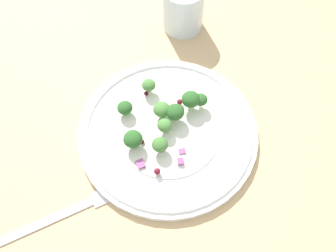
{
  "coord_description": "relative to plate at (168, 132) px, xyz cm",
  "views": [
    {
      "loc": [
        -26.32,
        16.84,
        54.08
      ],
      "look_at": [
        -2.78,
        -0.51,
        2.7
      ],
      "focal_mm": 40.57,
      "sensor_mm": 36.0,
      "label": 1
    }
  ],
  "objects": [
    {
      "name": "ground_plane",
      "position": [
        2.78,
        0.51,
        -1.86
      ],
      "size": [
        180.0,
        180.0,
        2.0
      ],
      "primitive_type": "cube",
      "color": "tan"
    },
    {
      "name": "plate",
      "position": [
        0.0,
        0.0,
        0.0
      ],
      "size": [
        28.7,
        28.7,
        1.7
      ],
      "color": "white",
      "rests_on": "ground_plane"
    },
    {
      "name": "dressing_pool",
      "position": [
        0.0,
        0.0,
        0.44
      ],
      "size": [
        16.65,
        16.65,
        0.2
      ],
      "primitive_type": "cylinder",
      "color": "white",
      "rests_on": "plate"
    },
    {
      "name": "broccoli_floret_0",
      "position": [
        2.68,
        -0.8,
        2.37
      ],
      "size": [
        2.71,
        2.71,
        2.75
      ],
      "color": "#8EB77A",
      "rests_on": "plate"
    },
    {
      "name": "broccoli_floret_1",
      "position": [
        7.87,
        -1.86,
        2.34
      ],
      "size": [
        2.29,
        2.29,
        2.32
      ],
      "color": "#ADD18E",
      "rests_on": "plate"
    },
    {
      "name": "broccoli_floret_2",
      "position": [
        6.66,
        3.64,
        2.05
      ],
      "size": [
        2.49,
        2.49,
        2.52
      ],
      "color": "#ADD18E",
      "rests_on": "plate"
    },
    {
      "name": "broccoli_floret_3",
      "position": [
        0.18,
        0.51,
        2.28
      ],
      "size": [
        2.3,
        2.3,
        2.33
      ],
      "color": "#8EB77A",
      "rests_on": "plate"
    },
    {
      "name": "broccoli_floret_4",
      "position": [
        1.29,
        -5.46,
        2.86
      ],
      "size": [
        2.97,
        2.97,
        3.0
      ],
      "color": "#9EC684",
      "rests_on": "plate"
    },
    {
      "name": "broccoli_floret_5",
      "position": [
        0.98,
        5.85,
        2.5
      ],
      "size": [
        2.95,
        2.95,
        2.98
      ],
      "color": "#9EC684",
      "rests_on": "plate"
    },
    {
      "name": "broccoli_floret_6",
      "position": [
        0.95,
        -2.11,
        2.66
      ],
      "size": [
        2.87,
        2.87,
        2.9
      ],
      "color": "#9EC684",
      "rests_on": "plate"
    },
    {
      "name": "broccoli_floret_7",
      "position": [
        0.49,
        -6.87,
        2.48
      ],
      "size": [
        2.23,
        2.23,
        2.26
      ],
      "color": "#ADD18E",
      "rests_on": "plate"
    },
    {
      "name": "broccoli_floret_8",
      "position": [
        -2.1,
        3.05,
        2.28
      ],
      "size": [
        2.48,
        2.48,
        2.51
      ],
      "color": "#ADD18E",
      "rests_on": "plate"
    },
    {
      "name": "cranberry_0",
      "position": [
        -5.01,
        5.68,
        1.3
      ],
      "size": [
        0.98,
        0.98,
        0.98
      ],
      "primitive_type": "sphere",
      "color": "maroon",
      "rests_on": "plate"
    },
    {
      "name": "cranberry_1",
      "position": [
        7.53,
        -1.03,
        1.08
      ],
      "size": [
        0.76,
        0.76,
        0.76
      ],
      "primitive_type": "sphere",
      "color": "#4C0A14",
      "rests_on": "plate"
    },
    {
      "name": "cranberry_2",
      "position": [
        1.61,
        5.6,
        0.93
      ],
      "size": [
        0.87,
        0.87,
        0.87
      ],
      "primitive_type": "sphere",
      "color": "maroon",
      "rests_on": "plate"
    },
    {
      "name": "cranberry_3",
      "position": [
        2.76,
        -4.42,
        1.29
      ],
      "size": [
        0.92,
        0.92,
        0.92
      ],
      "primitive_type": "sphere",
      "color": "maroon",
      "rests_on": "plate"
    },
    {
      "name": "cranberry_4",
      "position": [
        0.57,
        4.57,
        0.88
      ],
      "size": [
        0.72,
        0.72,
        0.72
      ],
      "primitive_type": "sphere",
      "color": "maroon",
      "rests_on": "plate"
    },
    {
      "name": "onion_bit_0",
      "position": [
        -2.35,
        6.88,
        0.77
      ],
      "size": [
        1.61,
        1.48,
        0.39
      ],
      "primitive_type": "cube",
      "rotation": [
        0.0,
        0.0,
        1.36
      ],
      "color": "#934C84",
      "rests_on": "plate"
    },
    {
      "name": "onion_bit_1",
      "position": [
        -5.64,
        1.82,
        0.9
      ],
      "size": [
        1.34,
        1.29,
        0.56
      ],
      "primitive_type": "cube",
      "rotation": [
        0.0,
        0.0,
        2.58
      ],
      "color": "#934C84",
      "rests_on": "plate"
    },
    {
      "name": "onion_bit_2",
      "position": [
        -4.36,
        0.03,
        0.61
      ],
      "size": [
        1.25,
        1.32,
        0.37
      ],
      "primitive_type": "cube",
      "rotation": [
        0.0,
        0.0,
        2.72
      ],
      "color": "#934C84",
      "rests_on": "plate"
    },
    {
      "name": "fork",
      "position": [
        -1.64,
        20.08,
        -0.61
      ],
      "size": [
        5.2,
        18.61,
        0.5
      ],
      "color": "silver",
      "rests_on": "ground_plane"
    },
    {
      "name": "water_glass",
      "position": [
        17.7,
        -16.5,
        3.47
      ],
      "size": [
        7.61,
        7.61,
        8.66
      ],
      "primitive_type": "cylinder",
      "color": "silver",
      "rests_on": "ground_plane"
    }
  ]
}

